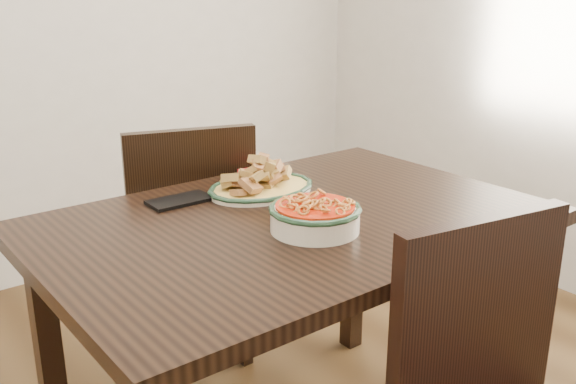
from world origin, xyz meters
TOP-DOWN VIEW (x-y plane):
  - dining_table at (0.12, 0.11)m, footprint 1.28×0.86m
  - chair_far at (0.15, 0.72)m, footprint 0.53×0.53m
  - fish_plate at (0.17, 0.32)m, footprint 0.32×0.25m
  - noodle_bowl at (0.10, -0.01)m, footprint 0.23×0.23m
  - smartphone at (-0.06, 0.38)m, footprint 0.17×0.09m
  - napkin at (0.27, 0.47)m, footprint 0.12×0.10m

SIDE VIEW (x-z plane):
  - chair_far at x=0.15m, z-range 0.05..0.94m
  - dining_table at x=0.12m, z-range 0.28..1.03m
  - smartphone at x=-0.06m, z-range 0.75..0.76m
  - napkin at x=0.27m, z-range 0.75..0.76m
  - noodle_bowl at x=0.10m, z-range 0.75..0.84m
  - fish_plate at x=0.17m, z-range 0.74..0.85m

